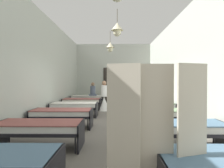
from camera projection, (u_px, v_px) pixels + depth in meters
ground_plane at (112, 123)px, 7.25m from camera, size 5.85×14.47×0.10m
room_shell at (112, 67)px, 8.44m from camera, size 5.65×14.07×4.08m
bed_left_row_1 at (40, 128)px, 4.42m from camera, size 1.90×0.84×0.57m
bed_right_row_1 at (182, 128)px, 4.37m from camera, size 1.90×0.84×0.57m
bed_left_row_2 at (62, 114)px, 6.32m from camera, size 1.90×0.84×0.57m
bed_right_row_2 at (161, 114)px, 6.27m from camera, size 1.90×0.84×0.57m
bed_left_row_3 at (74, 106)px, 8.22m from camera, size 1.90×0.84×0.57m
bed_right_row_3 at (151, 106)px, 8.17m from camera, size 1.90×0.84×0.57m
bed_left_row_4 at (82, 101)px, 10.12m from camera, size 1.90×0.84×0.57m
bed_right_row_4 at (144, 101)px, 10.07m from camera, size 1.90×0.84×0.57m
bed_left_row_5 at (87, 98)px, 12.01m from camera, size 1.90×0.84×0.57m
bed_right_row_5 at (139, 98)px, 11.97m from camera, size 1.90×0.84×0.57m
nurse_near_aisle at (120, 99)px, 10.04m from camera, size 0.52×0.52×1.49m
nurse_mid_aisle at (104, 100)px, 9.78m from camera, size 0.52×0.52×1.49m
patient_seated_primary at (142, 96)px, 8.19m from camera, size 0.44×0.44×0.80m
patient_seated_secondary at (93, 91)px, 12.00m from camera, size 0.44×0.44×0.80m
potted_plant at (115, 91)px, 12.84m from camera, size 0.53×0.53×1.30m
privacy_screen at (157, 132)px, 2.46m from camera, size 1.25×0.16×1.70m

